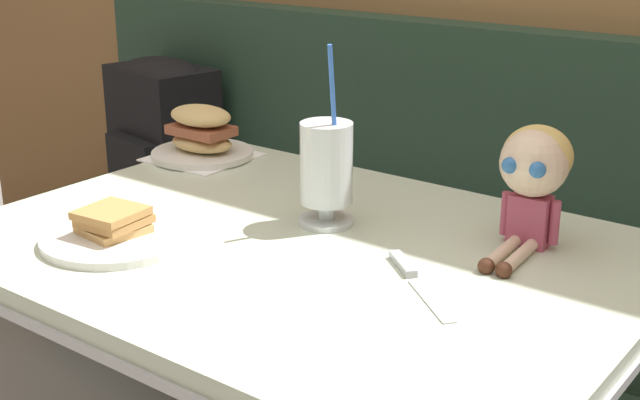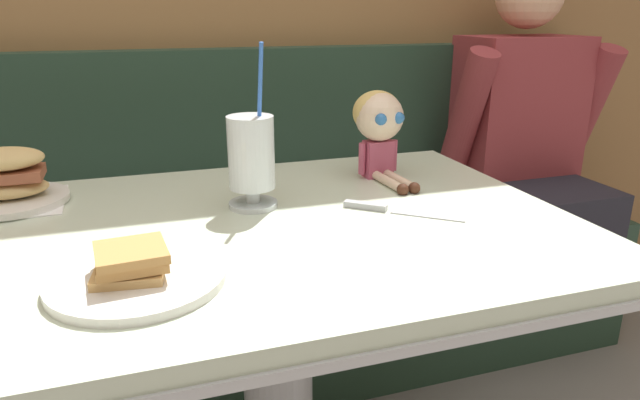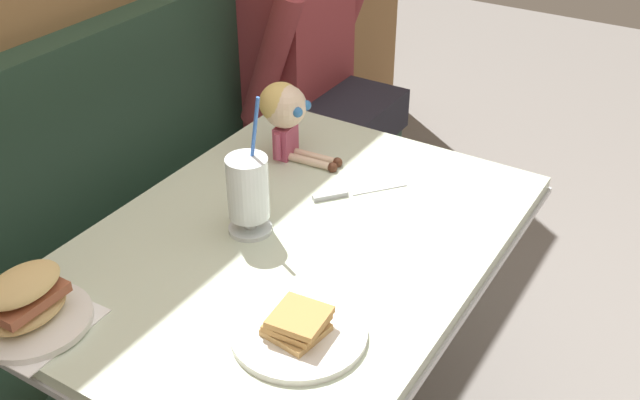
# 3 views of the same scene
# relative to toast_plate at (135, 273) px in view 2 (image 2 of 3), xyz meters

# --- Properties ---
(booth_bench) EXTENTS (2.60, 0.48, 1.00)m
(booth_bench) POSITION_rel_toast_plate_xyz_m (0.25, 0.81, -0.43)
(booth_bench) COLOR #233D2D
(booth_bench) RESTS_ON ground
(diner_table) EXTENTS (1.11, 0.81, 0.74)m
(diner_table) POSITION_rel_toast_plate_xyz_m (0.25, 0.18, -0.21)
(diner_table) COLOR beige
(diner_table) RESTS_ON ground
(toast_plate) EXTENTS (0.25, 0.25, 0.06)m
(toast_plate) POSITION_rel_toast_plate_xyz_m (0.00, 0.00, 0.00)
(toast_plate) COLOR white
(toast_plate) RESTS_ON diner_table
(milkshake_glass) EXTENTS (0.10, 0.10, 0.32)m
(milkshake_glass) POSITION_rel_toast_plate_xyz_m (0.23, 0.27, 0.09)
(milkshake_glass) COLOR silver
(milkshake_glass) RESTS_ON diner_table
(sandwich_plate) EXTENTS (0.22, 0.22, 0.12)m
(sandwich_plate) POSITION_rel_toast_plate_xyz_m (-0.23, 0.43, 0.03)
(sandwich_plate) COLOR white
(sandwich_plate) RESTS_ON diner_table
(butter_knife) EXTENTS (0.19, 0.16, 0.01)m
(butter_knife) POSITION_rel_toast_plate_xyz_m (0.46, 0.17, -0.01)
(butter_knife) COLOR silver
(butter_knife) RESTS_ON diner_table
(seated_doll) EXTENTS (0.12, 0.22, 0.20)m
(seated_doll) POSITION_rel_toast_plate_xyz_m (0.55, 0.39, 0.11)
(seated_doll) COLOR #B74C6B
(seated_doll) RESTS_ON diner_table
(diner_patron) EXTENTS (0.55, 0.48, 0.81)m
(diner_patron) POSITION_rel_toast_plate_xyz_m (1.23, 0.76, -0.01)
(diner_patron) COLOR maroon
(diner_patron) RESTS_ON booth_bench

